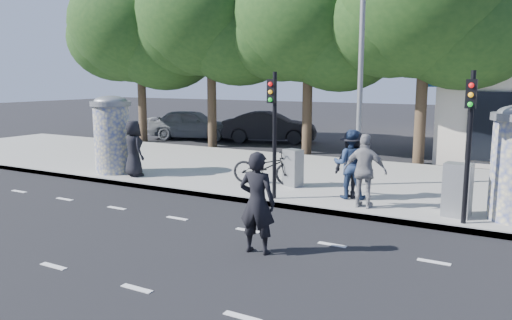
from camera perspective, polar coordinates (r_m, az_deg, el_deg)
The scene contains 23 objects.
ground at distance 10.18m, azimuth -4.94°, elevation -10.09°, with size 120.00×120.00×0.00m, color black.
sidewalk at distance 16.68m, azimuth 9.68°, elevation -2.24°, with size 40.00×8.00×0.15m, color gray.
curb at distance 13.11m, azimuth 3.83°, elevation -5.29°, with size 40.00×0.10×0.16m, color slate.
lane_dash_near at distance 8.58m, azimuth -13.47°, elevation -14.11°, with size 32.00×0.12×0.01m, color silver.
lane_dash_far at distance 11.30m, azimuth -0.91°, elevation -8.05°, with size 32.00×0.12×0.01m, color silver.
ad_column_left at distance 17.81m, azimuth -16.15°, elevation 3.02°, with size 1.36×1.36×2.65m.
traffic_pole_near at distance 13.23m, azimuth 2.03°, elevation 4.34°, with size 0.22×0.31×3.40m.
traffic_pole_far at distance 11.84m, azimuth 23.19°, elevation 3.01°, with size 0.22×0.31×3.40m.
street_lamp at distance 15.34m, azimuth 11.95°, elevation 14.42°, with size 0.25×0.93×8.00m.
tree_far_left at distance 27.65m, azimuth -13.19°, elevation 14.91°, with size 7.20×7.20×9.26m.
tree_mid_left at distance 24.92m, azimuth -5.21°, elevation 16.47°, with size 7.20×7.20×9.57m.
tree_near_left at distance 22.63m, azimuth 6.04°, elevation 16.08°, with size 6.80×6.80×8.97m.
tree_center at distance 20.81m, azimuth 18.93°, elevation 16.94°, with size 7.00×7.00×9.30m.
ped_a at distance 17.02m, azimuth -13.82°, elevation 1.29°, with size 0.91×0.59×1.86m, color black.
ped_c at distance 13.70m, azimuth 10.72°, elevation -0.46°, with size 0.91×0.71×1.88m, color navy.
ped_d at distance 13.78m, azimuth 10.94°, elevation -0.50°, with size 1.19×0.68×1.84m, color black.
ped_e at distance 12.77m, azimuth 12.36°, elevation -1.23°, with size 1.10×0.62×1.87m, color gray.
man_road at distance 9.66m, azimuth 0.13°, elevation -4.90°, with size 0.73×0.48×2.01m, color black.
bicycle at distance 15.31m, azimuth 1.07°, elevation -0.79°, with size 2.06×0.72×1.08m, color black.
cabinet_left at distance 15.09m, azimuth 4.26°, elevation -0.90°, with size 0.53×0.39×1.12m, color gray.
cabinet_right at distance 12.63m, azimuth 22.02°, elevation -3.20°, with size 0.61×0.44×1.28m, color gray.
car_left at distance 28.29m, azimuth -7.32°, elevation 4.08°, with size 4.89×1.97×1.67m, color slate.
car_mid at distance 26.66m, azimuth 1.57°, elevation 3.79°, with size 4.92×1.71×1.62m, color black.
Camera 1 is at (5.43, -7.92, 3.38)m, focal length 35.00 mm.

